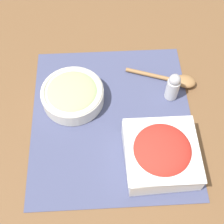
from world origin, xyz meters
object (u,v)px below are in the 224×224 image
cucumber_bowl (73,94)px  wooden_spoon (177,80)px  tomato_bowl (161,153)px  pepper_shaker (173,86)px

cucumber_bowl → wooden_spoon: cucumber_bowl is taller
cucumber_bowl → tomato_bowl: tomato_bowl is taller
tomato_bowl → pepper_shaker: pepper_shaker is taller
cucumber_bowl → wooden_spoon: size_ratio=0.84×
tomato_bowl → wooden_spoon: size_ratio=0.87×
cucumber_bowl → tomato_bowl: 0.30m
wooden_spoon → pepper_shaker: pepper_shaker is taller
cucumber_bowl → pepper_shaker: 0.28m
tomato_bowl → wooden_spoon: (0.25, -0.09, -0.03)m
tomato_bowl → cucumber_bowl: bearing=48.3°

